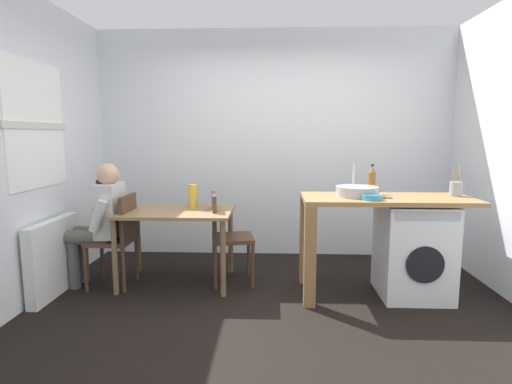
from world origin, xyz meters
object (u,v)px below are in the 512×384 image
mixing_bowl (372,197)px  vase (193,196)px  washing_machine (413,250)px  utensil_crock (456,188)px  chair_person_seat (119,235)px  bottle_tall_green (372,180)px  dining_table (176,220)px  chair_opposite (225,233)px  seated_person (101,218)px

mixing_bowl → vase: bearing=162.3°
washing_machine → utensil_crock: 0.67m
chair_person_seat → bottle_tall_green: bottle_tall_green is taller
washing_machine → mixing_bowl: size_ratio=4.97×
vase → bottle_tall_green: bearing=-5.6°
washing_machine → mixing_bowl: (-0.44, -0.20, 0.52)m
utensil_crock → vase: bearing=173.6°
dining_table → washing_machine: washing_machine is taller
dining_table → utensil_crock: (2.60, -0.17, 0.35)m
bottle_tall_green → utensil_crock: (0.73, -0.11, -0.06)m
dining_table → chair_person_seat: (-0.55, -0.10, -0.14)m
chair_person_seat → bottle_tall_green: (2.42, 0.03, 0.54)m
chair_person_seat → chair_opposite: bearing=-81.6°
utensil_crock → vase: (-2.45, 0.27, -0.13)m
utensil_crock → vase: utensil_crock is taller
bottle_tall_green → utensil_crock: bearing=-8.3°
mixing_bowl → vase: (-1.64, 0.52, -0.09)m
seated_person → bottle_tall_green: 2.60m
dining_table → utensil_crock: 2.63m
dining_table → mixing_bowl: bearing=-13.3°
seated_person → utensil_crock: size_ratio=4.01×
washing_machine → bottle_tall_green: 0.73m
mixing_bowl → utensil_crock: (0.81, 0.25, 0.04)m
chair_opposite → utensil_crock: bearing=74.4°
washing_machine → bottle_tall_green: (-0.36, 0.16, 0.62)m
seated_person → utensil_crock: utensil_crock is taller
chair_opposite → bottle_tall_green: size_ratio=3.19×
seated_person → bottle_tall_green: size_ratio=4.26×
washing_machine → bottle_tall_green: size_ratio=3.05×
chair_person_seat → washing_machine: bearing=-91.8°
seated_person → utensil_crock: (3.30, -0.08, 0.32)m
chair_person_seat → chair_opposite: same height
dining_table → vase: bearing=33.7°
chair_person_seat → washing_machine: (2.78, -0.13, -0.08)m
bottle_tall_green → mixing_bowl: (-0.08, -0.36, -0.10)m
mixing_bowl → chair_person_seat: bearing=172.1°
washing_machine → mixing_bowl: 0.71m
bottle_tall_green → washing_machine: bearing=-23.7°
mixing_bowl → utensil_crock: size_ratio=0.58×
bottle_tall_green → mixing_bowl: bearing=-102.8°
chair_person_seat → vase: (0.70, 0.20, 0.35)m
mixing_bowl → utensil_crock: utensil_crock is taller
dining_table → bottle_tall_green: bottle_tall_green is taller
vase → mixing_bowl: bearing=-17.7°
chair_opposite → vase: vase is taller
seated_person → bottle_tall_green: bearing=-88.6°
dining_table → chair_opposite: size_ratio=1.22×
seated_person → utensil_crock: bearing=-90.6°
mixing_bowl → dining_table: bearing=166.7°
utensil_crock → vase: size_ratio=1.25×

